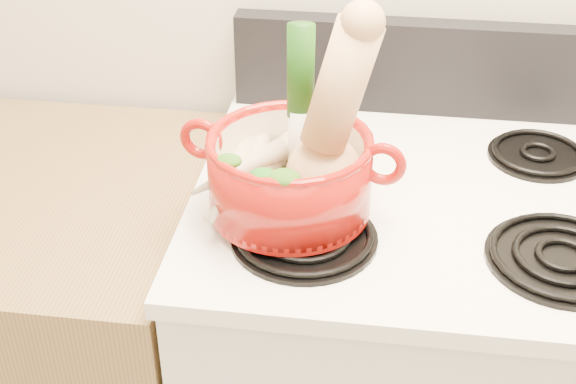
# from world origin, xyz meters

# --- Properties ---
(cooktop) EXTENTS (0.78, 0.67, 0.03)m
(cooktop) POSITION_xyz_m (0.00, 1.40, 0.93)
(cooktop) COLOR white
(cooktop) RESTS_ON stove_body
(control_backsplash) EXTENTS (0.76, 0.05, 0.18)m
(control_backsplash) POSITION_xyz_m (0.00, 1.70, 1.04)
(control_backsplash) COLOR black
(control_backsplash) RESTS_ON cooktop
(burner_front_left) EXTENTS (0.22, 0.22, 0.02)m
(burner_front_left) POSITION_xyz_m (-0.19, 1.24, 0.96)
(burner_front_left) COLOR black
(burner_front_left) RESTS_ON cooktop
(burner_front_right) EXTENTS (0.22, 0.22, 0.02)m
(burner_front_right) POSITION_xyz_m (0.19, 1.24, 0.96)
(burner_front_right) COLOR black
(burner_front_right) RESTS_ON cooktop
(burner_back_left) EXTENTS (0.17, 0.17, 0.02)m
(burner_back_left) POSITION_xyz_m (-0.19, 1.54, 0.96)
(burner_back_left) COLOR black
(burner_back_left) RESTS_ON cooktop
(burner_back_right) EXTENTS (0.17, 0.17, 0.02)m
(burner_back_right) POSITION_xyz_m (0.19, 1.54, 0.96)
(burner_back_right) COLOR black
(burner_back_right) RESTS_ON cooktop
(dutch_oven) EXTENTS (0.28, 0.28, 0.12)m
(dutch_oven) POSITION_xyz_m (-0.22, 1.30, 1.03)
(dutch_oven) COLOR #96100A
(dutch_oven) RESTS_ON burner_front_left
(pot_handle_left) EXTENTS (0.07, 0.03, 0.07)m
(pot_handle_left) POSITION_xyz_m (-0.36, 1.31, 1.07)
(pot_handle_left) COLOR #96100A
(pot_handle_left) RESTS_ON dutch_oven
(pot_handle_right) EXTENTS (0.07, 0.03, 0.07)m
(pot_handle_right) POSITION_xyz_m (-0.08, 1.28, 1.07)
(pot_handle_right) COLOR #96100A
(pot_handle_right) RESTS_ON dutch_oven
(squash) EXTENTS (0.22, 0.18, 0.31)m
(squash) POSITION_xyz_m (-0.14, 1.29, 1.14)
(squash) COLOR tan
(squash) RESTS_ON dutch_oven
(leek) EXTENTS (0.05, 0.05, 0.27)m
(leek) POSITION_xyz_m (-0.21, 1.35, 1.13)
(leek) COLOR white
(leek) RESTS_ON dutch_oven
(ginger) EXTENTS (0.09, 0.07, 0.05)m
(ginger) POSITION_xyz_m (-0.21, 1.39, 1.02)
(ginger) COLOR tan
(ginger) RESTS_ON dutch_oven
(parsnip_0) EXTENTS (0.15, 0.23, 0.07)m
(parsnip_0) POSITION_xyz_m (-0.28, 1.31, 1.02)
(parsnip_0) COLOR beige
(parsnip_0) RESTS_ON dutch_oven
(parsnip_1) EXTENTS (0.06, 0.20, 0.06)m
(parsnip_1) POSITION_xyz_m (-0.31, 1.29, 1.02)
(parsnip_1) COLOR beige
(parsnip_1) RESTS_ON dutch_oven
(parsnip_2) EXTENTS (0.04, 0.17, 0.05)m
(parsnip_2) POSITION_xyz_m (-0.28, 1.32, 1.03)
(parsnip_2) COLOR #EFE4C3
(parsnip_2) RESTS_ON dutch_oven
(parsnip_3) EXTENTS (0.15, 0.14, 0.05)m
(parsnip_3) POSITION_xyz_m (-0.30, 1.30, 1.03)
(parsnip_3) COLOR beige
(parsnip_3) RESTS_ON dutch_oven
(carrot_0) EXTENTS (0.06, 0.15, 0.04)m
(carrot_0) POSITION_xyz_m (-0.23, 1.25, 1.01)
(carrot_0) COLOR #C73B09
(carrot_0) RESTS_ON dutch_oven
(carrot_1) EXTENTS (0.12, 0.12, 0.04)m
(carrot_1) POSITION_xyz_m (-0.26, 1.27, 1.02)
(carrot_1) COLOR #DD550B
(carrot_1) RESTS_ON dutch_oven
(carrot_2) EXTENTS (0.05, 0.19, 0.05)m
(carrot_2) POSITION_xyz_m (-0.21, 1.28, 1.03)
(carrot_2) COLOR #D2610A
(carrot_2) RESTS_ON dutch_oven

